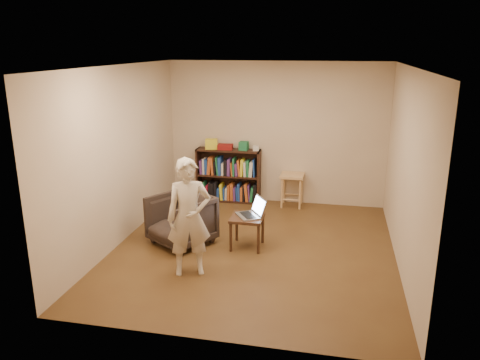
% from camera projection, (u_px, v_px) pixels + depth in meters
% --- Properties ---
extents(floor, '(4.50, 4.50, 0.00)m').
position_uv_depth(floor, '(254.00, 249.00, 6.83)').
color(floor, '#4E3119').
rests_on(floor, ground).
extents(ceiling, '(4.50, 4.50, 0.00)m').
position_uv_depth(ceiling, '(255.00, 66.00, 6.10)').
color(ceiling, silver).
rests_on(ceiling, wall_back).
extents(wall_back, '(4.00, 0.00, 4.00)m').
position_uv_depth(wall_back, '(276.00, 134.00, 8.58)').
color(wall_back, beige).
rests_on(wall_back, floor).
extents(wall_left, '(0.00, 4.50, 4.50)m').
position_uv_depth(wall_left, '(120.00, 156.00, 6.86)').
color(wall_left, beige).
rests_on(wall_left, floor).
extents(wall_right, '(0.00, 4.50, 4.50)m').
position_uv_depth(wall_right, '(406.00, 170.00, 6.07)').
color(wall_right, beige).
rests_on(wall_right, floor).
extents(bookshelf, '(1.20, 0.30, 1.00)m').
position_uv_depth(bookshelf, '(229.00, 178.00, 8.84)').
color(bookshelf, black).
rests_on(bookshelf, floor).
extents(box_yellow, '(0.25, 0.21, 0.18)m').
position_uv_depth(box_yellow, '(211.00, 144.00, 8.70)').
color(box_yellow, yellow).
rests_on(box_yellow, bookshelf).
extents(red_cloth, '(0.29, 0.22, 0.09)m').
position_uv_depth(red_cloth, '(225.00, 147.00, 8.68)').
color(red_cloth, maroon).
rests_on(red_cloth, bookshelf).
extents(box_green, '(0.17, 0.17, 0.16)m').
position_uv_depth(box_green, '(244.00, 146.00, 8.61)').
color(box_green, '#1B683D').
rests_on(box_green, bookshelf).
extents(box_white, '(0.12, 0.12, 0.08)m').
position_uv_depth(box_white, '(256.00, 148.00, 8.58)').
color(box_white, beige).
rests_on(box_white, bookshelf).
extents(stool, '(0.42, 0.42, 0.60)m').
position_uv_depth(stool, '(292.00, 180.00, 8.53)').
color(stool, tan).
rests_on(stool, floor).
extents(armchair, '(1.11, 1.12, 0.74)m').
position_uv_depth(armchair, '(181.00, 220.00, 6.93)').
color(armchair, '#312621').
rests_on(armchair, floor).
extents(side_table, '(0.46, 0.46, 0.47)m').
position_uv_depth(side_table, '(247.00, 222.00, 6.79)').
color(side_table, black).
rests_on(side_table, floor).
extents(laptop, '(0.50, 0.51, 0.27)m').
position_uv_depth(laptop, '(252.00, 212.00, 6.79)').
color(laptop, '#A9A9AE').
rests_on(laptop, side_table).
extents(person, '(0.65, 0.54, 1.53)m').
position_uv_depth(person, '(189.00, 218.00, 5.91)').
color(person, beige).
rests_on(person, floor).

